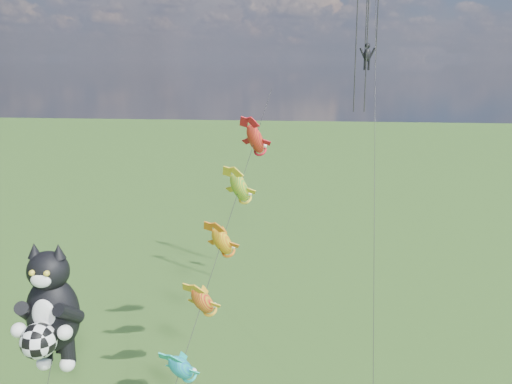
# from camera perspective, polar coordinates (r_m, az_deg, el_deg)

# --- Properties ---
(cat_kite_rig) EXTENTS (2.63, 4.21, 10.50)m
(cat_kite_rig) POSITION_cam_1_polar(r_m,az_deg,el_deg) (26.11, -19.92, -10.97)
(cat_kite_rig) COLOR #513A29
(cat_kite_rig) RESTS_ON ground
(fish_windsock_rig) EXTENTS (4.46, 15.39, 16.28)m
(fish_windsock_rig) POSITION_cam_1_polar(r_m,az_deg,el_deg) (28.25, -3.44, -5.03)
(fish_windsock_rig) COLOR #513A29
(fish_windsock_rig) RESTS_ON ground
(parafoil_rig) EXTENTS (1.91, 17.54, 26.21)m
(parafoil_rig) POSITION_cam_1_polar(r_m,az_deg,el_deg) (38.26, 11.14, 14.35)
(parafoil_rig) COLOR #513A29
(parafoil_rig) RESTS_ON ground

